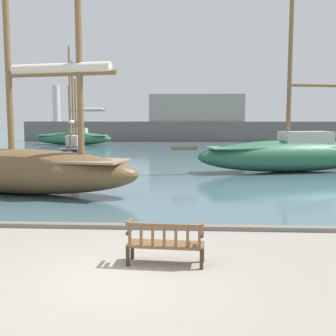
{
  "coord_description": "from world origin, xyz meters",
  "views": [
    {
      "loc": [
        1.48,
        -7.57,
        3.03
      ],
      "look_at": [
        0.47,
        10.0,
        1.0
      ],
      "focal_mm": 45.0,
      "sensor_mm": 36.0,
      "label": 1
    }
  ],
  "objects_px": {
    "park_bench": "(165,243)",
    "sailboat_outer_port": "(293,153)",
    "sailboat_far_port": "(73,147)",
    "sailboat_nearest_port": "(73,137)",
    "sailboat_distant_harbor": "(18,163)"
  },
  "relations": [
    {
      "from": "park_bench",
      "to": "sailboat_outer_port",
      "type": "bearing_deg",
      "value": 68.25
    },
    {
      "from": "park_bench",
      "to": "sailboat_outer_port",
      "type": "relative_size",
      "value": 0.12
    },
    {
      "from": "park_bench",
      "to": "sailboat_far_port",
      "type": "bearing_deg",
      "value": 109.97
    },
    {
      "from": "sailboat_far_port",
      "to": "park_bench",
      "type": "bearing_deg",
      "value": -70.03
    },
    {
      "from": "sailboat_nearest_port",
      "to": "sailboat_far_port",
      "type": "height_order",
      "value": "sailboat_nearest_port"
    },
    {
      "from": "sailboat_outer_port",
      "to": "sailboat_distant_harbor",
      "type": "height_order",
      "value": "sailboat_distant_harbor"
    },
    {
      "from": "sailboat_nearest_port",
      "to": "sailboat_outer_port",
      "type": "relative_size",
      "value": 0.81
    },
    {
      "from": "sailboat_outer_port",
      "to": "sailboat_far_port",
      "type": "height_order",
      "value": "sailboat_outer_port"
    },
    {
      "from": "sailboat_outer_port",
      "to": "sailboat_far_port",
      "type": "bearing_deg",
      "value": 149.06
    },
    {
      "from": "park_bench",
      "to": "sailboat_outer_port",
      "type": "xyz_separation_m",
      "value": [
        6.25,
        15.65,
        0.69
      ]
    },
    {
      "from": "sailboat_outer_port",
      "to": "sailboat_distant_harbor",
      "type": "xyz_separation_m",
      "value": [
        -12.65,
        -7.82,
        0.13
      ]
    },
    {
      "from": "sailboat_distant_harbor",
      "to": "sailboat_far_port",
      "type": "distance_m",
      "value": 17.17
    },
    {
      "from": "park_bench",
      "to": "sailboat_distant_harbor",
      "type": "relative_size",
      "value": 0.11
    },
    {
      "from": "park_bench",
      "to": "sailboat_distant_harbor",
      "type": "distance_m",
      "value": 10.15
    },
    {
      "from": "sailboat_far_port",
      "to": "sailboat_distant_harbor",
      "type": "bearing_deg",
      "value": -81.27
    }
  ]
}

